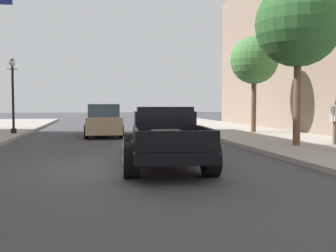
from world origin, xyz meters
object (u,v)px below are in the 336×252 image
car_background_tan (104,121)px  street_tree_nearest (298,24)px  hotrod_truck_black (165,138)px  street_lamp_far (13,90)px  street_tree_second (254,61)px

car_background_tan → street_tree_nearest: size_ratio=0.73×
hotrod_truck_black → street_lamp_far: bearing=117.8°
hotrod_truck_black → street_tree_second: (6.60, 9.86, 3.22)m
car_background_tan → street_tree_second: size_ratio=0.84×
hotrod_truck_black → street_tree_nearest: size_ratio=0.85×
car_background_tan → street_tree_second: (7.96, -0.35, 3.20)m
hotrod_truck_black → car_background_tan: car_background_tan is taller
hotrod_truck_black → street_tree_second: size_ratio=0.98×
hotrod_truck_black → street_lamp_far: 12.83m
street_tree_nearest → street_lamp_far: bearing=144.2°
street_lamp_far → hotrod_truck_black: bearing=-62.2°
hotrod_truck_black → street_tree_nearest: 7.29m
street_tree_second → hotrod_truck_black: bearing=-123.8°
street_tree_nearest → street_tree_second: 6.92m
street_lamp_far → car_background_tan: bearing=-12.8°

